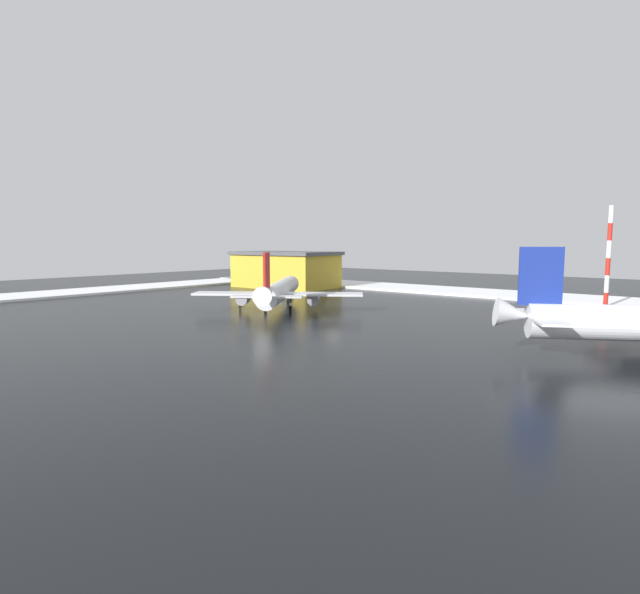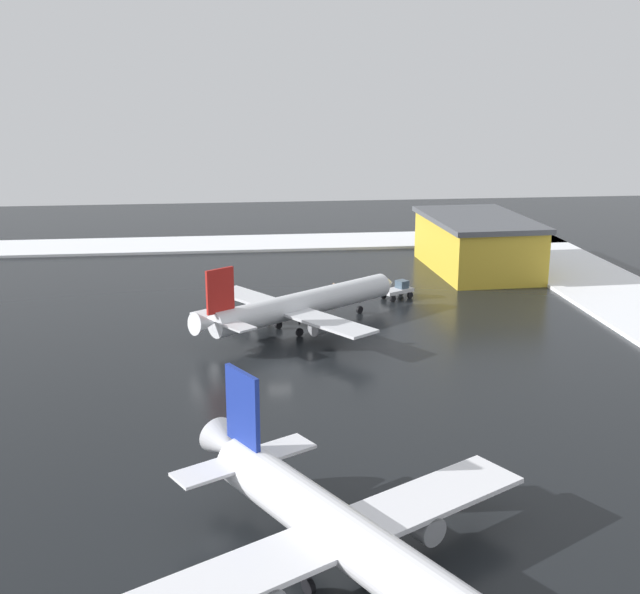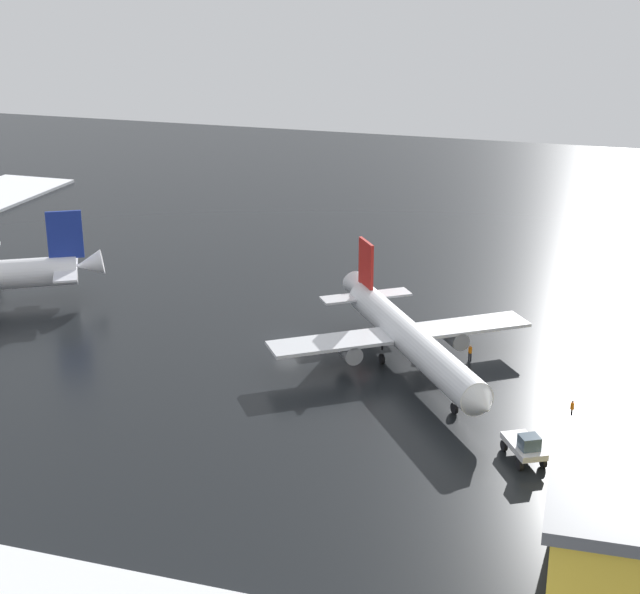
# 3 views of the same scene
# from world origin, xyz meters

# --- Properties ---
(ground_plane) EXTENTS (240.00, 240.00, 0.00)m
(ground_plane) POSITION_xyz_m (0.00, 0.00, 0.00)
(ground_plane) COLOR black
(snow_bank_far) EXTENTS (152.00, 16.00, 0.48)m
(snow_bank_far) POSITION_xyz_m (0.00, -50.00, 0.24)
(snow_bank_far) COLOR white
(snow_bank_far) RESTS_ON ground_plane
(snow_bank_right) EXTENTS (14.00, 116.00, 0.48)m
(snow_bank_right) POSITION_xyz_m (67.00, 0.00, 0.24)
(snow_bank_right) COLOR white
(snow_bank_right) RESTS_ON ground_plane
(airplane_foreground_jet) EXTENTS (24.08, 27.94, 9.65)m
(airplane_foreground_jet) POSITION_xyz_m (13.74, -3.53, 3.19)
(airplane_foreground_jet) COLOR silver
(airplane_foreground_jet) RESTS_ON ground_plane
(pushback_tug) EXTENTS (4.20, 5.09, 2.50)m
(pushback_tug) POSITION_xyz_m (26.64, -18.58, 1.28)
(pushback_tug) COLOR silver
(pushback_tug) RESTS_ON ground_plane
(ground_crew_near_tug) EXTENTS (0.36, 0.36, 1.71)m
(ground_crew_near_tug) POSITION_xyz_m (29.73, -9.76, 0.97)
(ground_crew_near_tug) COLOR black
(ground_crew_near_tug) RESTS_ON ground_plane
(ground_crew_mid_apron) EXTENTS (0.36, 0.36, 1.71)m
(ground_crew_mid_apron) POSITION_xyz_m (19.18, 0.15, 0.97)
(ground_crew_mid_apron) COLOR black
(ground_crew_mid_apron) RESTS_ON ground_plane
(antenna_mast) EXTENTS (0.70, 0.70, 16.94)m
(antenna_mast) POSITION_xyz_m (-26.96, -38.35, 8.47)
(antenna_mast) COLOR red
(antenna_mast) RESTS_ON ground_plane
(cargo_hangar) EXTENTS (25.56, 15.96, 8.80)m
(cargo_hangar) POSITION_xyz_m (41.86, -34.61, 4.44)
(cargo_hangar) COLOR gold
(cargo_hangar) RESTS_ON ground_plane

